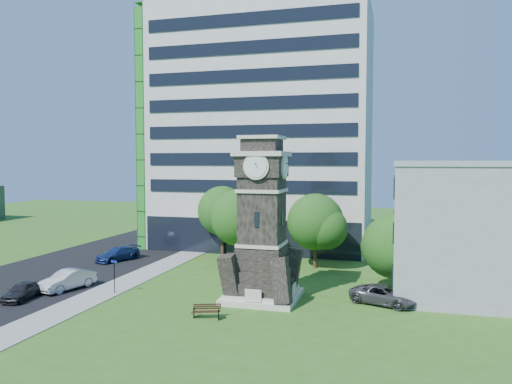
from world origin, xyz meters
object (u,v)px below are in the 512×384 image
(car_street_south, at_px, (22,291))
(street_sign, at_px, (114,272))
(clock_tower, at_px, (262,229))
(car_street_north, at_px, (118,254))
(car_east_lot, at_px, (384,295))
(car_street_mid, at_px, (67,280))
(park_bench, at_px, (206,311))

(car_street_south, bearing_deg, street_sign, 19.78)
(clock_tower, bearing_deg, car_street_north, 151.53)
(car_street_north, height_order, car_east_lot, car_street_north)
(car_street_south, relative_size, car_street_mid, 0.81)
(car_street_south, bearing_deg, car_east_lot, 3.43)
(park_bench, bearing_deg, car_street_mid, 144.22)
(park_bench, bearing_deg, car_east_lot, 9.98)
(car_street_mid, bearing_deg, street_sign, 12.48)
(clock_tower, relative_size, car_street_south, 3.18)
(car_east_lot, distance_m, park_bench, 12.97)
(clock_tower, distance_m, street_sign, 12.15)
(street_sign, bearing_deg, car_street_mid, -163.24)
(clock_tower, distance_m, park_bench, 7.60)
(car_street_north, relative_size, street_sign, 1.80)
(car_street_north, xyz_separation_m, park_bench, (15.87, -15.30, -0.20))
(car_street_north, distance_m, street_sign, 13.45)
(clock_tower, bearing_deg, car_east_lot, 6.65)
(park_bench, distance_m, street_sign, 9.92)
(park_bench, relative_size, street_sign, 0.68)
(clock_tower, distance_m, car_east_lot, 10.06)
(car_street_south, bearing_deg, clock_tower, 6.56)
(car_east_lot, height_order, park_bench, car_east_lot)
(car_street_north, bearing_deg, car_street_south, -64.03)
(car_street_north, bearing_deg, car_street_mid, -55.96)
(park_bench, bearing_deg, street_sign, 138.01)
(car_street_south, relative_size, park_bench, 2.09)
(car_street_mid, xyz_separation_m, car_east_lot, (24.75, 2.62, -0.10))
(clock_tower, distance_m, car_street_north, 21.23)
(car_street_mid, relative_size, park_bench, 2.58)
(clock_tower, height_order, car_street_south, clock_tower)
(car_street_south, bearing_deg, park_bench, -11.20)
(car_street_north, xyz_separation_m, car_east_lot, (27.11, -8.84, -0.03))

